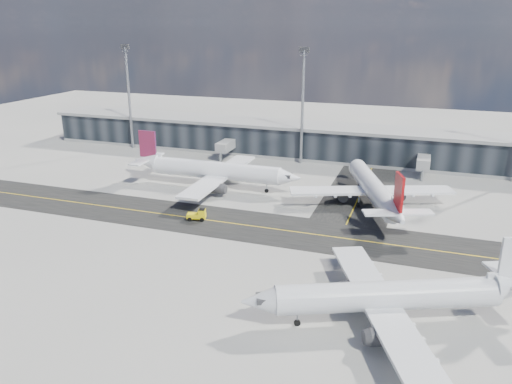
% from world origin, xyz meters
% --- Properties ---
extents(ground, '(300.00, 300.00, 0.00)m').
position_xyz_m(ground, '(0.00, 0.00, 0.00)').
color(ground, gray).
rests_on(ground, ground).
extents(taxiway_lanes, '(180.00, 63.00, 0.03)m').
position_xyz_m(taxiway_lanes, '(3.91, 10.74, 0.01)').
color(taxiway_lanes, black).
rests_on(taxiway_lanes, ground).
extents(terminal_concourse, '(152.00, 19.80, 8.80)m').
position_xyz_m(terminal_concourse, '(0.04, 54.93, 4.09)').
color(terminal_concourse, black).
rests_on(terminal_concourse, ground).
extents(floodlight_masts, '(102.50, 0.70, 28.90)m').
position_xyz_m(floodlight_masts, '(0.00, 48.00, 15.61)').
color(floodlight_masts, gray).
rests_on(floodlight_masts, ground).
extents(airliner_af, '(38.85, 33.03, 11.55)m').
position_xyz_m(airliner_af, '(-13.23, 22.25, 3.81)').
color(airliner_af, white).
rests_on(airliner_af, ground).
extents(airliner_redtail, '(31.86, 36.87, 11.28)m').
position_xyz_m(airliner_redtail, '(21.28, 21.09, 3.73)').
color(airliner_redtail, white).
rests_on(airliner_redtail, ground).
extents(airliner_near, '(34.35, 29.67, 10.65)m').
position_xyz_m(airliner_near, '(27.96, -18.81, 3.52)').
color(airliner_near, silver).
rests_on(airliner_near, ground).
extents(baggage_tug, '(3.72, 2.50, 2.14)m').
position_xyz_m(baggage_tug, '(-8.05, 3.39, 1.07)').
color(baggage_tug, yellow).
rests_on(baggage_tug, ground).
extents(service_van, '(4.76, 5.42, 1.39)m').
position_xyz_m(service_van, '(15.73, 44.00, 0.69)').
color(service_van, white).
rests_on(service_van, ground).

